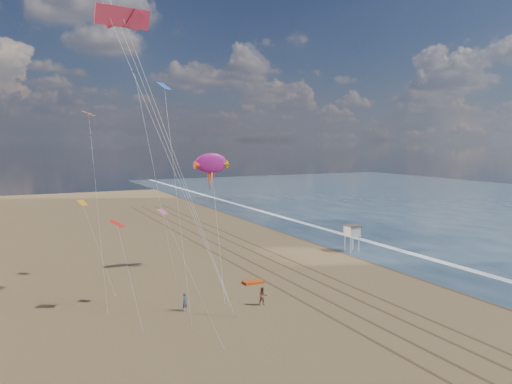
% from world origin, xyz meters
% --- Properties ---
extents(ground, '(260.00, 260.00, 0.00)m').
position_xyz_m(ground, '(0.00, 0.00, 0.00)').
color(ground, brown).
rests_on(ground, ground).
extents(wet_sand, '(260.00, 260.00, 0.00)m').
position_xyz_m(wet_sand, '(19.00, 40.00, 0.00)').
color(wet_sand, '#42301E').
rests_on(wet_sand, ground).
extents(foam, '(260.00, 260.00, 0.00)m').
position_xyz_m(foam, '(23.20, 40.00, 0.00)').
color(foam, white).
rests_on(foam, ground).
extents(tracks, '(7.68, 120.00, 0.01)m').
position_xyz_m(tracks, '(2.55, 30.00, 0.01)').
color(tracks, brown).
rests_on(tracks, ground).
extents(lifeguard_stand, '(2.06, 2.06, 3.71)m').
position_xyz_m(lifeguard_stand, '(16.72, 29.54, 2.86)').
color(lifeguard_stand, silver).
rests_on(lifeguard_stand, ground).
extents(grounded_kite, '(2.21, 1.50, 0.24)m').
position_xyz_m(grounded_kite, '(-2.73, 21.36, 0.12)').
color(grounded_kite, '#E65213').
rests_on(grounded_kite, ground).
extents(show_kite, '(4.26, 7.06, 18.15)m').
position_xyz_m(show_kite, '(-4.58, 29.00, 12.84)').
color(show_kite, '#AB1A80').
rests_on(show_kite, ground).
extents(kite_flyer_a, '(0.72, 0.63, 1.67)m').
position_xyz_m(kite_flyer_a, '(-12.21, 16.09, 0.83)').
color(kite_flyer_a, slate).
rests_on(kite_flyer_a, ground).
extents(kite_flyer_b, '(0.98, 0.84, 1.76)m').
position_xyz_m(kite_flyer_b, '(-5.11, 14.30, 0.88)').
color(kite_flyer_b, '#955A4C').
rests_on(kite_flyer_b, ground).
extents(small_kites, '(8.39, 18.57, 16.40)m').
position_xyz_m(small_kites, '(-15.76, 25.28, 14.99)').
color(small_kites, black).
rests_on(small_kites, ground).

